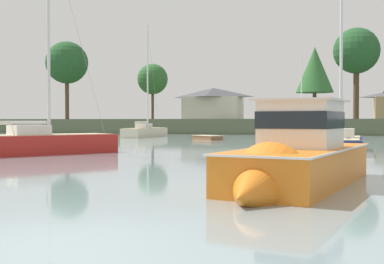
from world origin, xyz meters
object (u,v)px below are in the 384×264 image
at_px(sailboat_navy, 340,148).
at_px(sailboat_cream, 145,134).
at_px(mooring_buoy_green, 263,142).
at_px(dinghy_sand, 324,140).
at_px(dinghy_grey, 33,141).
at_px(sailboat_red, 37,149).
at_px(dinghy_wood, 207,138).
at_px(cruiser_orange, 294,169).

distance_m(sailboat_navy, sailboat_cream, 30.42).
bearing_deg(sailboat_navy, mooring_buoy_green, 118.39).
bearing_deg(dinghy_sand, dinghy_grey, -159.43).
bearing_deg(dinghy_sand, sailboat_red, -123.73).
height_order(dinghy_sand, sailboat_red, sailboat_red).
relative_size(dinghy_wood, sailboat_cream, 0.26).
distance_m(dinghy_wood, cruiser_orange, 34.13).
relative_size(sailboat_cream, sailboat_red, 0.98).
xyz_separation_m(sailboat_navy, sailboat_cream, (-21.12, 21.89, 0.03)).
xyz_separation_m(dinghy_wood, dinghy_grey, (-12.12, -10.32, 0.01)).
bearing_deg(dinghy_wood, mooring_buoy_green, -35.99).
xyz_separation_m(dinghy_grey, sailboat_cream, (3.32, 16.18, 0.13)).
relative_size(dinghy_sand, cruiser_orange, 0.43).
bearing_deg(sailboat_navy, dinghy_sand, 96.16).
bearing_deg(sailboat_navy, dinghy_wood, 127.53).
distance_m(dinghy_grey, sailboat_red, 15.24).
bearing_deg(dinghy_grey, dinghy_sand, 20.57).
bearing_deg(dinghy_sand, sailboat_navy, -83.84).
bearing_deg(dinghy_wood, dinghy_grey, -139.59).
height_order(dinghy_wood, dinghy_grey, dinghy_grey).
relative_size(dinghy_grey, mooring_buoy_green, 9.06).
height_order(dinghy_grey, sailboat_red, sailboat_red).
xyz_separation_m(dinghy_wood, sailboat_cream, (-8.81, 5.86, 0.14)).
distance_m(dinghy_grey, cruiser_orange, 32.07).
xyz_separation_m(dinghy_grey, cruiser_orange, (23.46, -21.87, 0.36)).
bearing_deg(dinghy_sand, mooring_buoy_green, -151.06).
relative_size(dinghy_sand, sailboat_cream, 0.28).
height_order(dinghy_grey, sailboat_cream, sailboat_cream).
bearing_deg(dinghy_wood, sailboat_navy, -52.47).
height_order(dinghy_wood, dinghy_sand, dinghy_sand).
relative_size(dinghy_sand, sailboat_red, 0.27).
bearing_deg(sailboat_cream, dinghy_wood, -33.62).
height_order(sailboat_navy, sailboat_cream, sailboat_cream).
height_order(sailboat_cream, mooring_buoy_green, sailboat_cream).
xyz_separation_m(sailboat_navy, dinghy_wood, (-12.32, 16.03, -0.11)).
bearing_deg(cruiser_orange, dinghy_wood, 109.39).
bearing_deg(sailboat_cream, dinghy_grey, -101.59).
relative_size(sailboat_red, mooring_buoy_green, 34.69).
bearing_deg(mooring_buoy_green, dinghy_wood, 144.01).
bearing_deg(sailboat_cream, mooring_buoy_green, -34.60).
distance_m(dinghy_sand, sailboat_red, 25.20).
height_order(sailboat_navy, dinghy_sand, sailboat_navy).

